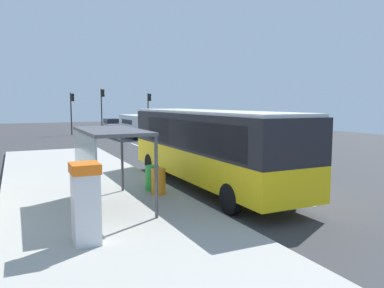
{
  "coord_description": "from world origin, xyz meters",
  "views": [
    {
      "loc": [
        -8.89,
        -11.67,
        3.53
      ],
      "look_at": [
        -1.0,
        5.09,
        1.5
      ],
      "focal_mm": 35.34,
      "sensor_mm": 36.0,
      "label": 1
    }
  ],
  "objects_px": {
    "bus": "(207,144)",
    "ticket_machine": "(86,203)",
    "traffic_light_median": "(102,104)",
    "traffic_light_far_side": "(72,107)",
    "sedan_near": "(112,124)",
    "recycling_bin_orange": "(158,181)",
    "bus_shelter": "(101,148)",
    "white_van": "(136,125)",
    "traffic_light_near_side": "(149,106)",
    "recycling_bin_green": "(152,178)"
  },
  "relations": [
    {
      "from": "sedan_near",
      "to": "traffic_light_far_side",
      "type": "bearing_deg",
      "value": -140.72
    },
    {
      "from": "white_van",
      "to": "traffic_light_far_side",
      "type": "relative_size",
      "value": 1.15
    },
    {
      "from": "traffic_light_far_side",
      "to": "traffic_light_median",
      "type": "relative_size",
      "value": 0.9
    },
    {
      "from": "traffic_light_near_side",
      "to": "traffic_light_median",
      "type": "bearing_deg",
      "value": 162.6
    },
    {
      "from": "ticket_machine",
      "to": "sedan_near",
      "type": "bearing_deg",
      "value": 75.86
    },
    {
      "from": "sedan_near",
      "to": "traffic_light_near_side",
      "type": "relative_size",
      "value": 0.95
    },
    {
      "from": "bus",
      "to": "traffic_light_median",
      "type": "height_order",
      "value": "traffic_light_median"
    },
    {
      "from": "white_van",
      "to": "bus_shelter",
      "type": "xyz_separation_m",
      "value": [
        -8.61,
        -24.58,
        0.75
      ]
    },
    {
      "from": "traffic_light_near_side",
      "to": "traffic_light_far_side",
      "type": "distance_m",
      "value": 8.64
    },
    {
      "from": "bus",
      "to": "ticket_machine",
      "type": "height_order",
      "value": "bus"
    },
    {
      "from": "ticket_machine",
      "to": "traffic_light_median",
      "type": "height_order",
      "value": "traffic_light_median"
    },
    {
      "from": "ticket_machine",
      "to": "recycling_bin_green",
      "type": "height_order",
      "value": "ticket_machine"
    },
    {
      "from": "sedan_near",
      "to": "traffic_light_median",
      "type": "height_order",
      "value": "traffic_light_median"
    },
    {
      "from": "traffic_light_median",
      "to": "bus",
      "type": "bearing_deg",
      "value": -93.99
    },
    {
      "from": "white_van",
      "to": "ticket_machine",
      "type": "xyz_separation_m",
      "value": [
        -9.65,
        -27.66,
        -0.17
      ]
    },
    {
      "from": "traffic_light_near_side",
      "to": "traffic_light_median",
      "type": "distance_m",
      "value": 5.36
    },
    {
      "from": "traffic_light_far_side",
      "to": "traffic_light_median",
      "type": "distance_m",
      "value": 3.6
    },
    {
      "from": "bus",
      "to": "recycling_bin_orange",
      "type": "xyz_separation_m",
      "value": [
        -2.49,
        -0.92,
        -1.19
      ]
    },
    {
      "from": "bus",
      "to": "bus_shelter",
      "type": "relative_size",
      "value": 2.76
    },
    {
      "from": "bus",
      "to": "recycling_bin_green",
      "type": "bearing_deg",
      "value": -175.02
    },
    {
      "from": "recycling_bin_orange",
      "to": "bus_shelter",
      "type": "height_order",
      "value": "bus_shelter"
    },
    {
      "from": "recycling_bin_green",
      "to": "sedan_near",
      "type": "bearing_deg",
      "value": 79.21
    },
    {
      "from": "bus",
      "to": "ticket_machine",
      "type": "distance_m",
      "value": 7.51
    },
    {
      "from": "white_van",
      "to": "ticket_machine",
      "type": "distance_m",
      "value": 29.29
    },
    {
      "from": "ticket_machine",
      "to": "traffic_light_far_side",
      "type": "bearing_deg",
      "value": 82.77
    },
    {
      "from": "recycling_bin_orange",
      "to": "traffic_light_median",
      "type": "xyz_separation_m",
      "value": [
        4.6,
        31.2,
        2.75
      ]
    },
    {
      "from": "traffic_light_median",
      "to": "traffic_light_far_side",
      "type": "bearing_deg",
      "value": -167.1
    },
    {
      "from": "bus_shelter",
      "to": "traffic_light_near_side",
      "type": "bearing_deg",
      "value": 68.59
    },
    {
      "from": "traffic_light_median",
      "to": "sedan_near",
      "type": "bearing_deg",
      "value": 62.24
    },
    {
      "from": "recycling_bin_green",
      "to": "recycling_bin_orange",
      "type": "bearing_deg",
      "value": -90.0
    },
    {
      "from": "traffic_light_median",
      "to": "recycling_bin_orange",
      "type": "bearing_deg",
      "value": -98.38
    },
    {
      "from": "traffic_light_near_side",
      "to": "traffic_light_far_side",
      "type": "bearing_deg",
      "value": 174.69
    },
    {
      "from": "bus",
      "to": "bus_shelter",
      "type": "distance_m",
      "value": 5.01
    },
    {
      "from": "traffic_light_far_side",
      "to": "white_van",
      "type": "bearing_deg",
      "value": -51.32
    },
    {
      "from": "sedan_near",
      "to": "traffic_light_near_side",
      "type": "xyz_separation_m",
      "value": [
        3.2,
        -5.21,
        2.32
      ]
    },
    {
      "from": "bus_shelter",
      "to": "white_van",
      "type": "bearing_deg",
      "value": 70.69
    },
    {
      "from": "bus",
      "to": "recycling_bin_orange",
      "type": "relative_size",
      "value": 11.61
    },
    {
      "from": "ticket_machine",
      "to": "traffic_light_near_side",
      "type": "distance_m",
      "value": 35.95
    },
    {
      "from": "bus_shelter",
      "to": "traffic_light_far_side",
      "type": "bearing_deg",
      "value": 83.93
    },
    {
      "from": "bus",
      "to": "sedan_near",
      "type": "distance_m",
      "value": 34.15
    },
    {
      "from": "white_van",
      "to": "recycling_bin_green",
      "type": "xyz_separation_m",
      "value": [
        -6.4,
        -23.08,
        -0.69
      ]
    },
    {
      "from": "sedan_near",
      "to": "recycling_bin_orange",
      "type": "distance_m",
      "value": 35.41
    },
    {
      "from": "bus",
      "to": "sedan_near",
      "type": "xyz_separation_m",
      "value": [
        4.01,
        33.89,
        -1.05
      ]
    },
    {
      "from": "traffic_light_median",
      "to": "traffic_light_near_side",
      "type": "bearing_deg",
      "value": -17.4
    },
    {
      "from": "bus",
      "to": "traffic_light_median",
      "type": "relative_size",
      "value": 2.15
    },
    {
      "from": "ticket_machine",
      "to": "recycling_bin_orange",
      "type": "distance_m",
      "value": 5.08
    },
    {
      "from": "traffic_light_near_side",
      "to": "recycling_bin_green",
      "type": "bearing_deg",
      "value": -108.56
    },
    {
      "from": "white_van",
      "to": "ticket_machine",
      "type": "relative_size",
      "value": 2.73
    },
    {
      "from": "bus",
      "to": "traffic_light_far_side",
      "type": "relative_size",
      "value": 2.39
    },
    {
      "from": "ticket_machine",
      "to": "traffic_light_median",
      "type": "distance_m",
      "value": 36.01
    }
  ]
}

